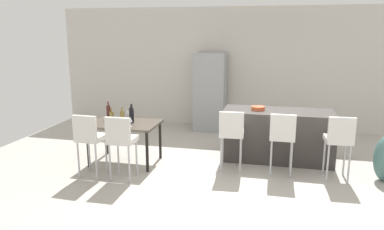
{
  "coord_description": "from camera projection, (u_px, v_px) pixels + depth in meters",
  "views": [
    {
      "loc": [
        0.46,
        -6.0,
        2.33
      ],
      "look_at": [
        -1.01,
        0.36,
        0.85
      ],
      "focal_mm": 34.7,
      "sensor_mm": 36.0,
      "label": 1
    }
  ],
  "objects": [
    {
      "name": "wine_glass_middle",
      "position": [
        130.0,
        120.0,
        6.29
      ],
      "size": [
        0.07,
        0.07,
        0.17
      ],
      "color": "silver",
      "rests_on": "dining_table"
    },
    {
      "name": "wine_bottle_inner",
      "position": [
        109.0,
        112.0,
        6.84
      ],
      "size": [
        0.07,
        0.07,
        0.33
      ],
      "color": "#471E19",
      "rests_on": "dining_table"
    },
    {
      "name": "bar_chair_middle",
      "position": [
        282.0,
        134.0,
        6.0
      ],
      "size": [
        0.4,
        0.4,
        1.05
      ],
      "color": "silver",
      "rests_on": "ground_plane"
    },
    {
      "name": "ground_plane",
      "position": [
        245.0,
        171.0,
        6.32
      ],
      "size": [
        10.0,
        10.0,
        0.0
      ],
      "primitive_type": "plane",
      "color": "#ADA89E"
    },
    {
      "name": "dining_chair_near",
      "position": [
        89.0,
        136.0,
        5.91
      ],
      "size": [
        0.42,
        0.42,
        1.05
      ],
      "color": "silver",
      "rests_on": "ground_plane"
    },
    {
      "name": "wine_bottle_left",
      "position": [
        132.0,
        116.0,
        6.57
      ],
      "size": [
        0.06,
        0.06,
        0.34
      ],
      "color": "black",
      "rests_on": "dining_table"
    },
    {
      "name": "wine_bottle_right",
      "position": [
        131.0,
        114.0,
        6.75
      ],
      "size": [
        0.08,
        0.08,
        0.29
      ],
      "color": "black",
      "rests_on": "dining_table"
    },
    {
      "name": "kitchen_island",
      "position": [
        277.0,
        135.0,
        6.82
      ],
      "size": [
        1.98,
        0.83,
        0.92
      ],
      "primitive_type": "cube",
      "color": "#383330",
      "rests_on": "ground_plane"
    },
    {
      "name": "bar_chair_left",
      "position": [
        232.0,
        131.0,
        6.18
      ],
      "size": [
        0.42,
        0.42,
        1.05
      ],
      "color": "silver",
      "rests_on": "ground_plane"
    },
    {
      "name": "back_wall",
      "position": [
        258.0,
        69.0,
        8.89
      ],
      "size": [
        10.0,
        0.12,
        2.9
      ],
      "primitive_type": "cube",
      "color": "beige",
      "rests_on": "ground_plane"
    },
    {
      "name": "refrigerator",
      "position": [
        211.0,
        92.0,
        8.82
      ],
      "size": [
        0.72,
        0.68,
        1.84
      ],
      "primitive_type": "cube",
      "color": "#939699",
      "rests_on": "ground_plane"
    },
    {
      "name": "dining_chair_far",
      "position": [
        121.0,
        138.0,
        5.79
      ],
      "size": [
        0.4,
        0.4,
        1.05
      ],
      "color": "silver",
      "rests_on": "ground_plane"
    },
    {
      "name": "wine_glass_end",
      "position": [
        127.0,
        112.0,
        6.89
      ],
      "size": [
        0.07,
        0.07,
        0.17
      ],
      "color": "silver",
      "rests_on": "dining_table"
    },
    {
      "name": "bar_chair_right",
      "position": [
        339.0,
        138.0,
        5.81
      ],
      "size": [
        0.42,
        0.42,
        1.05
      ],
      "color": "silver",
      "rests_on": "ground_plane"
    },
    {
      "name": "wine_bottle_far",
      "position": [
        122.0,
        118.0,
        6.36
      ],
      "size": [
        0.07,
        0.07,
        0.32
      ],
      "color": "brown",
      "rests_on": "dining_table"
    },
    {
      "name": "wine_bottle_near",
      "position": [
        112.0,
        118.0,
        6.37
      ],
      "size": [
        0.07,
        0.07,
        0.3
      ],
      "color": "brown",
      "rests_on": "dining_table"
    },
    {
      "name": "fruit_bowl",
      "position": [
        258.0,
        108.0,
        6.76
      ],
      "size": [
        0.24,
        0.24,
        0.07
      ],
      "primitive_type": "cylinder",
      "color": "#C6512D",
      "rests_on": "kitchen_island"
    },
    {
      "name": "dining_table",
      "position": [
        125.0,
        127.0,
        6.6
      ],
      "size": [
        1.2,
        0.83,
        0.74
      ],
      "color": "#4C4238",
      "rests_on": "ground_plane"
    }
  ]
}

